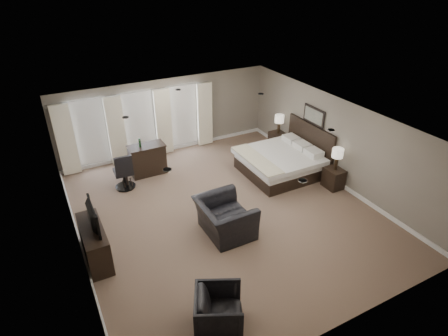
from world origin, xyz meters
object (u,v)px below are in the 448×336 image
lamp_near (337,159)px  lamp_far (279,124)px  tv (91,226)px  armchair_far (219,309)px  armchair_near (225,213)px  bar_stool_right (150,156)px  dresser (95,243)px  bar_stool_left (127,175)px  nightstand_far (278,141)px  desk_chair (123,171)px  bar_counter (148,159)px  bed (282,152)px  nightstand_near (334,178)px

lamp_near → lamp_far: size_ratio=1.00×
tv → armchair_far: bearing=-150.5°
lamp_near → armchair_near: 3.92m
lamp_near → bar_stool_right: (-4.45, 3.82, -0.56)m
dresser → bar_stool_left: (1.46, 2.76, -0.06)m
armchair_far → nightstand_far: bearing=-16.8°
desk_chair → bar_counter: bearing=-148.1°
bar_stool_left → desk_chair: desk_chair is taller
bed → bar_stool_left: size_ratio=3.06×
armchair_near → bar_stool_left: (-1.58, 3.30, -0.23)m
bed → lamp_far: 1.72m
lamp_near → armchair_far: 5.97m
armchair_near → tv: bearing=79.7°
lamp_far → bar_counter: 4.70m
desk_chair → bar_stool_left: bearing=-157.8°
bed → lamp_far: (0.89, 1.45, 0.25)m
armchair_far → bar_stool_left: bearing=28.1°
armchair_near → lamp_far: bearing=-49.9°
bed → tv: bed is taller
bar_stool_left → armchair_near: bearing=-64.5°
armchair_far → bar_stool_left: (-0.20, 5.69, -0.07)m
dresser → bar_stool_left: 3.12m
nightstand_far → lamp_near: 2.97m
bed → armchair_far: bed is taller
bed → lamp_near: size_ratio=3.41×
nightstand_far → tv: tv is taller
nightstand_near → armchair_near: (-3.88, -0.38, 0.30)m
nightstand_far → lamp_far: 0.66m
lamp_far → armchair_near: lamp_far is taller
armchair_far → lamp_far: bearing=-16.8°
lamp_near → tv: (-6.92, 0.16, -0.02)m
bar_counter → desk_chair: bearing=-150.6°
nightstand_far → bar_stool_right: bearing=168.3°
tv → bar_stool_right: (2.47, 3.66, -0.54)m
tv → bar_stool_left: (1.46, 2.76, -0.56)m
armchair_far → bed: bearing=-19.9°
bar_stool_right → desk_chair: bearing=-139.5°
nightstand_far → dresser: bearing=-158.4°
lamp_far → armchair_far: (-5.27, -5.66, -0.54)m
bed → lamp_near: 1.72m
bar_counter → armchair_near: bearing=-78.6°
lamp_far → bar_stool_left: (-5.46, 0.02, -0.60)m
nightstand_near → lamp_near: (0.00, 0.00, 0.64)m
bed → tv: bearing=-168.0°
nightstand_far → bar_stool_right: 4.55m
lamp_far → bar_stool_right: (-4.45, 0.92, -0.59)m
bar_counter → bar_stool_right: bar_counter is taller
tv → desk_chair: desk_chair is taller
lamp_far → armchair_far: bearing=-132.9°
nightstand_near → desk_chair: size_ratio=0.53×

